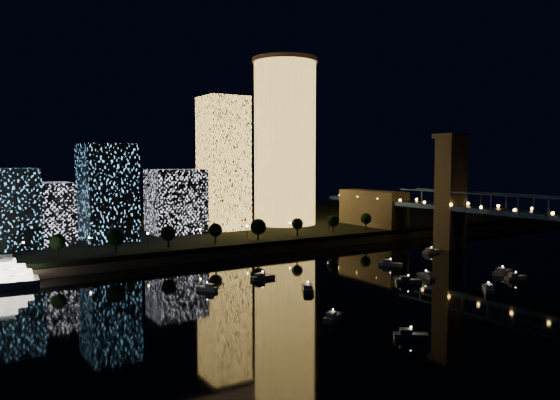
# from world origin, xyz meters

# --- Properties ---
(ground) EXTENTS (520.00, 520.00, 0.00)m
(ground) POSITION_xyz_m (0.00, 0.00, 0.00)
(ground) COLOR black
(ground) RESTS_ON ground
(far_bank) EXTENTS (420.00, 160.00, 5.00)m
(far_bank) POSITION_xyz_m (0.00, 160.00, 2.50)
(far_bank) COLOR black
(far_bank) RESTS_ON ground
(seawall) EXTENTS (420.00, 6.00, 3.00)m
(seawall) POSITION_xyz_m (0.00, 82.00, 1.50)
(seawall) COLOR #6B5E4C
(seawall) RESTS_ON ground
(tower_cylindrical) EXTENTS (34.00, 34.00, 86.02)m
(tower_cylindrical) POSITION_xyz_m (30.38, 129.77, 48.13)
(tower_cylindrical) COLOR #FDBD51
(tower_cylindrical) RESTS_ON far_bank
(tower_rectangular) EXTENTS (20.13, 20.13, 64.07)m
(tower_rectangular) POSITION_xyz_m (-6.36, 127.81, 37.03)
(tower_rectangular) COLOR #FDBD51
(tower_rectangular) RESTS_ON far_bank
(midrise_blocks) EXTENTS (93.95, 28.86, 40.36)m
(midrise_blocks) POSITION_xyz_m (-71.56, 123.62, 21.14)
(midrise_blocks) COLOR white
(midrise_blocks) RESTS_ON far_bank
(truss_bridge) EXTENTS (13.00, 266.00, 50.00)m
(truss_bridge) POSITION_xyz_m (65.00, 3.72, 16.25)
(truss_bridge) COLOR #162448
(truss_bridge) RESTS_ON ground
(motorboats) EXTENTS (114.32, 79.30, 2.78)m
(motorboats) POSITION_xyz_m (-1.57, 14.36, 0.81)
(motorboats) COLOR silver
(motorboats) RESTS_ON ground
(esplanade_trees) EXTENTS (165.27, 6.82, 8.91)m
(esplanade_trees) POSITION_xyz_m (-32.06, 88.00, 10.46)
(esplanade_trees) COLOR black
(esplanade_trees) RESTS_ON far_bank
(street_lamps) EXTENTS (132.70, 0.70, 5.65)m
(street_lamps) POSITION_xyz_m (-34.00, 94.00, 9.02)
(street_lamps) COLOR black
(street_lamps) RESTS_ON far_bank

